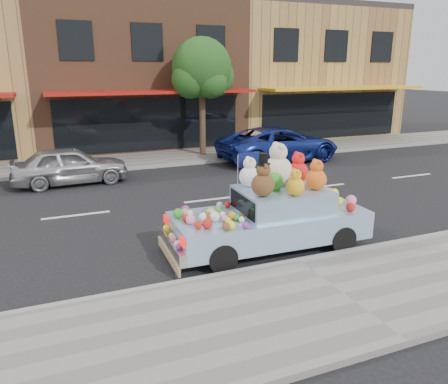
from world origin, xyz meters
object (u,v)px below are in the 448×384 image
street_tree (202,73)px  art_car (271,213)px  car_blue (279,144)px  car_silver (70,165)px

street_tree → art_car: size_ratio=1.15×
street_tree → car_blue: size_ratio=0.97×
street_tree → car_blue: bearing=-40.4°
street_tree → car_blue: street_tree is taller
car_silver → street_tree: bearing=-66.4°
street_tree → car_silver: bearing=-153.8°
street_tree → art_car: (-2.12, -10.52, -2.87)m
street_tree → art_car: street_tree is taller
street_tree → car_silver: 7.26m
car_silver → car_blue: bearing=-88.3°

